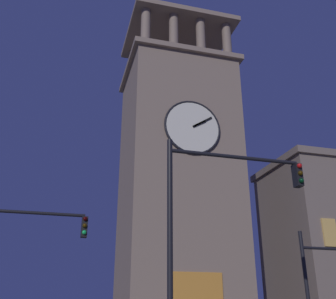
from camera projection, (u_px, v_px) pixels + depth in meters
name	position (u px, v px, depth m)	size (l,w,h in m)	color
clocktower	(178.00, 184.00, 28.48)	(8.25, 7.27, 26.46)	gray
traffic_signal_near	(0.00, 250.00, 13.70)	(4.45, 0.41, 5.66)	black
traffic_signal_mid	(214.00, 213.00, 11.62)	(4.46, 0.41, 6.66)	black
traffic_signal_far	(333.00, 275.00, 16.63)	(3.76, 0.41, 5.02)	black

